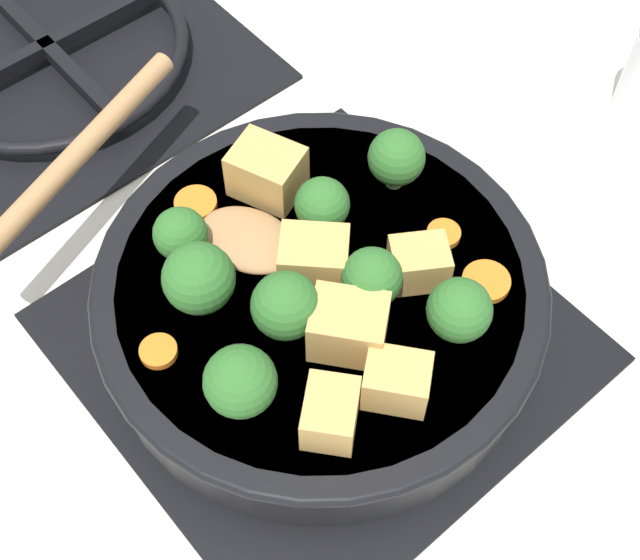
{
  "coord_description": "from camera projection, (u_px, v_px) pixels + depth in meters",
  "views": [
    {
      "loc": [
        -0.2,
        -0.23,
        0.55
      ],
      "look_at": [
        0.0,
        0.0,
        0.08
      ],
      "focal_mm": 50.0,
      "sensor_mm": 36.0,
      "label": 1
    }
  ],
  "objects": [
    {
      "name": "wooden_spoon",
      "position": [
        151.0,
        193.0,
        0.59
      ],
      "size": [
        0.2,
        0.22,
        0.02
      ],
      "color": "#A87A4C",
      "rests_on": "skillet_pan"
    },
    {
      "name": "rear_burner_grate",
      "position": [
        49.0,
        54.0,
        0.77
      ],
      "size": [
        0.31,
        0.31,
        0.03
      ],
      "color": "black",
      "rests_on": "ground_plane"
    },
    {
      "name": "tofu_cube_center_large",
      "position": [
        348.0,
        327.0,
        0.52
      ],
      "size": [
        0.06,
        0.06,
        0.04
      ],
      "primitive_type": "cube",
      "rotation": [
        0.0,
        0.0,
        2.25
      ],
      "color": "tan",
      "rests_on": "skillet_pan"
    },
    {
      "name": "broccoli_floret_west_rim",
      "position": [
        459.0,
        311.0,
        0.52
      ],
      "size": [
        0.04,
        0.04,
        0.05
      ],
      "color": "#709956",
      "rests_on": "skillet_pan"
    },
    {
      "name": "broccoli_floret_near_spoon",
      "position": [
        240.0,
        382.0,
        0.49
      ],
      "size": [
        0.04,
        0.04,
        0.05
      ],
      "color": "#709956",
      "rests_on": "skillet_pan"
    },
    {
      "name": "broccoli_floret_center_top",
      "position": [
        199.0,
        279.0,
        0.53
      ],
      "size": [
        0.04,
        0.04,
        0.05
      ],
      "color": "#709956",
      "rests_on": "skillet_pan"
    },
    {
      "name": "carrot_slice_orange_thin",
      "position": [
        159.0,
        351.0,
        0.53
      ],
      "size": [
        0.02,
        0.02,
        0.01
      ],
      "primitive_type": "cylinder",
      "color": "orange",
      "rests_on": "skillet_pan"
    },
    {
      "name": "skillet_pan",
      "position": [
        325.0,
        299.0,
        0.58
      ],
      "size": [
        0.37,
        0.4,
        0.05
      ],
      "color": "black",
      "rests_on": "front_burner_grate"
    },
    {
      "name": "tofu_cube_front_piece",
      "position": [
        311.0,
        262.0,
        0.55
      ],
      "size": [
        0.05,
        0.05,
        0.03
      ],
      "primitive_type": "cube",
      "rotation": [
        0.0,
        0.0,
        5.5
      ],
      "color": "tan",
      "rests_on": "skillet_pan"
    },
    {
      "name": "broccoli_floret_north_edge",
      "position": [
        372.0,
        278.0,
        0.53
      ],
      "size": [
        0.04,
        0.04,
        0.04
      ],
      "color": "#709956",
      "rests_on": "skillet_pan"
    },
    {
      "name": "ground_plane",
      "position": [
        320.0,
        339.0,
        0.63
      ],
      "size": [
        2.4,
        2.4,
        0.0
      ],
      "primitive_type": "plane",
      "color": "silver"
    },
    {
      "name": "broccoli_floret_small_inner",
      "position": [
        286.0,
        306.0,
        0.52
      ],
      "size": [
        0.04,
        0.04,
        0.05
      ],
      "color": "#709956",
      "rests_on": "skillet_pan"
    },
    {
      "name": "tofu_cube_back_piece",
      "position": [
        267.0,
        172.0,
        0.59
      ],
      "size": [
        0.05,
        0.05,
        0.04
      ],
      "primitive_type": "cube",
      "rotation": [
        0.0,
        0.0,
        1.95
      ],
      "color": "tan",
      "rests_on": "skillet_pan"
    },
    {
      "name": "broccoli_floret_south_cluster",
      "position": [
        322.0,
        205.0,
        0.57
      ],
      "size": [
        0.04,
        0.04,
        0.04
      ],
      "color": "#709956",
      "rests_on": "skillet_pan"
    },
    {
      "name": "tofu_cube_west_chunk",
      "position": [
        330.0,
        413.0,
        0.5
      ],
      "size": [
        0.05,
        0.05,
        0.03
      ],
      "primitive_type": "cube",
      "rotation": [
        0.0,
        0.0,
        3.85
      ],
      "color": "tan",
      "rests_on": "skillet_pan"
    },
    {
      "name": "carrot_slice_under_broccoli",
      "position": [
        196.0,
        204.0,
        0.59
      ],
      "size": [
        0.03,
        0.03,
        0.01
      ],
      "primitive_type": "cylinder",
      "color": "orange",
      "rests_on": "skillet_pan"
    },
    {
      "name": "tofu_cube_near_handle",
      "position": [
        397.0,
        381.0,
        0.51
      ],
      "size": [
        0.05,
        0.05,
        0.03
      ],
      "primitive_type": "cube",
      "rotation": [
        0.0,
        0.0,
        5.39
      ],
      "color": "tan",
      "rests_on": "skillet_pan"
    },
    {
      "name": "broccoli_floret_east_rim",
      "position": [
        396.0,
        158.0,
        0.59
      ],
      "size": [
        0.04,
        0.04,
        0.05
      ],
      "color": "#709956",
      "rests_on": "skillet_pan"
    },
    {
      "name": "tofu_cube_east_chunk",
      "position": [
        419.0,
        263.0,
        0.55
      ],
      "size": [
        0.05,
        0.04,
        0.03
      ],
      "primitive_type": "cube",
      "rotation": [
        0.0,
        0.0,
        2.57
      ],
      "color": "tan",
      "rests_on": "skillet_pan"
    },
    {
      "name": "broccoli_floret_mid_floret",
      "position": [
        181.0,
        235.0,
        0.55
      ],
      "size": [
        0.03,
        0.03,
        0.04
      ],
      "color": "#709956",
      "rests_on": "skillet_pan"
    },
    {
      "name": "carrot_slice_edge_slice",
      "position": [
        486.0,
        282.0,
        0.56
      ],
      "size": [
        0.03,
        0.03,
        0.01
      ],
      "primitive_type": "cylinder",
      "color": "orange",
      "rests_on": "skillet_pan"
    },
    {
      "name": "front_burner_grate",
      "position": [
        320.0,
        330.0,
        0.62
      ],
      "size": [
        0.31,
        0.31,
        0.03
      ],
      "color": "black",
      "rests_on": "ground_plane"
    },
    {
      "name": "carrot_slice_near_center",
      "position": [
        444.0,
        234.0,
        0.58
      ],
      "size": [
        0.02,
        0.02,
        0.01
      ],
      "primitive_type": "cylinder",
      "color": "orange",
      "rests_on": "skillet_pan"
    }
  ]
}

